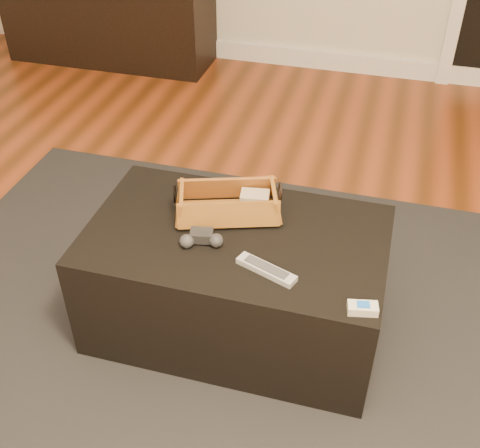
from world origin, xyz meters
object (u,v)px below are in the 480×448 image
(ottoman, at_px, (236,280))
(wicker_basket, at_px, (228,205))
(media_cabinet, at_px, (110,20))
(silver_remote, at_px, (266,269))
(cream_gadget, at_px, (363,308))
(tv_remote, at_px, (223,212))
(game_controller, at_px, (202,239))

(ottoman, relative_size, wicker_basket, 2.54)
(media_cabinet, distance_m, silver_remote, 2.87)
(media_cabinet, distance_m, wicker_basket, 2.55)
(silver_remote, xyz_separation_m, cream_gadget, (0.30, -0.09, 0.00))
(ottoman, xyz_separation_m, tv_remote, (-0.07, 0.08, 0.23))
(game_controller, bearing_deg, tv_remote, 81.39)
(tv_remote, relative_size, cream_gadget, 2.03)
(ottoman, xyz_separation_m, game_controller, (-0.09, -0.08, 0.23))
(media_cabinet, relative_size, cream_gadget, 14.90)
(wicker_basket, distance_m, game_controller, 0.18)
(game_controller, bearing_deg, ottoman, 42.03)
(ottoman, height_order, tv_remote, tv_remote)
(ottoman, height_order, game_controller, game_controller)
(ottoman, distance_m, silver_remote, 0.30)
(cream_gadget, bearing_deg, silver_remote, 163.55)
(media_cabinet, bearing_deg, game_controller, -57.93)
(ottoman, relative_size, tv_remote, 5.32)
(wicker_basket, relative_size, game_controller, 2.66)
(media_cabinet, distance_m, tv_remote, 2.56)
(ottoman, relative_size, cream_gadget, 10.82)
(game_controller, bearing_deg, media_cabinet, 122.07)
(ottoman, relative_size, silver_remote, 4.94)
(tv_remote, height_order, silver_remote, tv_remote)
(media_cabinet, xyz_separation_m, cream_gadget, (1.95, -2.43, 0.18))
(game_controller, height_order, silver_remote, game_controller)
(tv_remote, bearing_deg, silver_remote, -72.65)
(ottoman, distance_m, tv_remote, 0.25)
(tv_remote, relative_size, game_controller, 1.27)
(silver_remote, bearing_deg, cream_gadget, -16.45)
(wicker_basket, height_order, game_controller, wicker_basket)
(game_controller, distance_m, silver_remote, 0.24)
(game_controller, relative_size, cream_gadget, 1.61)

